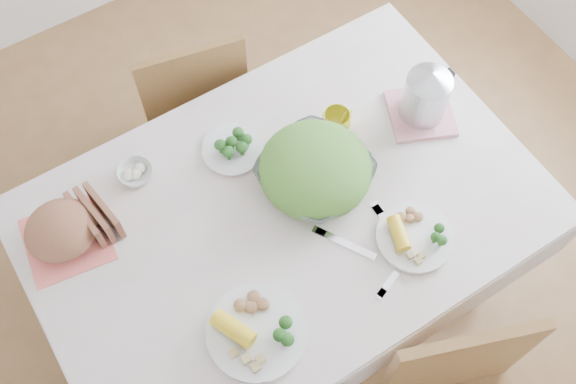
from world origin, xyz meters
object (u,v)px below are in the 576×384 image
yellow_mug (336,121)px  dinner_plate_left (257,332)px  electric_kettle (427,92)px  chair_far (189,87)px  dinner_plate_right (415,237)px  salad_bowl (315,173)px  dining_table (286,259)px

yellow_mug → dinner_plate_left: bearing=-141.7°
electric_kettle → yellow_mug: bearing=159.3°
chair_far → electric_kettle: (0.50, -0.71, 0.42)m
dinner_plate_right → yellow_mug: (0.02, 0.44, 0.03)m
electric_kettle → salad_bowl: bearing=-176.5°
yellow_mug → electric_kettle: electric_kettle is taller
chair_far → yellow_mug: chair_far is taller
dining_table → chair_far: (0.04, 0.77, 0.09)m
dining_table → electric_kettle: electric_kettle is taller
salad_bowl → yellow_mug: bearing=37.0°
dining_table → yellow_mug: bearing=29.2°
dinner_plate_left → dining_table: bearing=46.0°
dining_table → electric_kettle: bearing=6.1°
dinner_plate_left → chair_far: bearing=73.5°
chair_far → dinner_plate_left: size_ratio=3.18×
chair_far → yellow_mug: (0.25, -0.61, 0.33)m
chair_far → dinner_plate_left: bearing=85.4°
dinner_plate_left → yellow_mug: size_ratio=2.95×
dinner_plate_left → yellow_mug: yellow_mug is taller
chair_far → electric_kettle: size_ratio=4.41×
chair_far → dinner_plate_left: chair_far is taller
chair_far → dinner_plate_right: (0.22, -1.05, 0.31)m
dinner_plate_left → electric_kettle: (0.81, 0.34, 0.11)m
salad_bowl → dinner_plate_left: 0.51m
dining_table → salad_bowl: salad_bowl is taller
salad_bowl → dinner_plate_left: salad_bowl is taller
chair_far → yellow_mug: 0.74m
salad_bowl → dinner_plate_left: (-0.39, -0.32, -0.03)m
dinner_plate_right → electric_kettle: bearing=50.1°
dining_table → dinner_plate_right: 0.55m
dining_table → chair_far: bearing=86.9°
dining_table → dinner_plate_left: bearing=-134.0°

